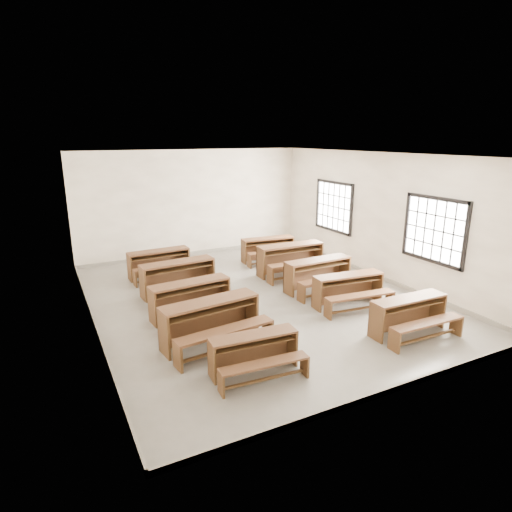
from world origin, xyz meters
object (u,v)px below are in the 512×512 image
desk_set_3 (179,275)px  desk_set_9 (268,248)px  desk_set_2 (191,297)px  desk_set_6 (349,288)px  desk_set_7 (319,272)px  desk_set_0 (255,351)px  desk_set_5 (410,313)px  desk_set_4 (160,262)px  desk_set_8 (291,257)px  desk_set_1 (212,319)px

desk_set_3 → desk_set_9: desk_set_3 is taller
desk_set_2 → desk_set_6: bearing=-22.7°
desk_set_7 → desk_set_0: bearing=-140.9°
desk_set_0 → desk_set_5: size_ratio=0.92×
desk_set_2 → desk_set_4: size_ratio=1.07×
desk_set_6 → desk_set_7: 1.12m
desk_set_2 → desk_set_9: (3.33, 2.85, -0.03)m
desk_set_2 → desk_set_6: desk_set_2 is taller
desk_set_6 → desk_set_7: bearing=96.2°
desk_set_0 → desk_set_6: bearing=30.3°
desk_set_2 → desk_set_0: bearing=-91.7°
desk_set_0 → desk_set_8: desk_set_8 is taller
desk_set_1 → desk_set_3: (0.23, 2.69, -0.02)m
desk_set_8 → desk_set_6: bearing=-89.2°
desk_set_2 → desk_set_8: desk_set_8 is taller
desk_set_0 → desk_set_2: bearing=98.1°
desk_set_1 → desk_set_7: bearing=16.6°
desk_set_4 → desk_set_8: bearing=-26.1°
desk_set_4 → desk_set_5: size_ratio=1.04×
desk_set_0 → desk_set_1: (-0.24, 1.20, 0.10)m
desk_set_8 → desk_set_9: (0.05, 1.37, -0.07)m
desk_set_6 → desk_set_2: bearing=169.1°
desk_set_0 → desk_set_8: bearing=56.0°
desk_set_4 → desk_set_9: bearing=-2.8°
desk_set_4 → desk_set_9: desk_set_4 is taller
desk_set_8 → desk_set_0: bearing=-126.1°
desk_set_1 → desk_set_5: (3.44, -1.28, -0.06)m
desk_set_2 → desk_set_8: size_ratio=0.94×
desk_set_0 → desk_set_4: 5.34m
desk_set_2 → desk_set_9: 4.39m
desk_set_4 → desk_set_6: bearing=-53.5°
desk_set_9 → desk_set_8: bearing=-86.4°
desk_set_5 → desk_set_2: bearing=144.1°
desk_set_6 → desk_set_8: bearing=94.9°
desk_set_1 → desk_set_8: size_ratio=1.03×
desk_set_1 → desk_set_2: 1.29m
desk_set_3 → desk_set_6: 3.88m
desk_set_6 → desk_set_7: (-0.00, 1.12, 0.03)m
desk_set_1 → desk_set_9: size_ratio=1.16×
desk_set_1 → desk_set_4: (0.16, 4.14, -0.05)m
desk_set_8 → desk_set_4: bearing=158.6°
desk_set_3 → desk_set_7: bearing=-27.6°
desk_set_9 → desk_set_4: bearing=-174.2°
desk_set_2 → desk_set_6: (3.23, -0.98, -0.02)m
desk_set_5 → desk_set_8: bearing=92.7°
desk_set_4 → desk_set_5: (3.28, -5.42, -0.01)m
desk_set_3 → desk_set_5: (3.21, -3.97, -0.05)m
desk_set_8 → desk_set_7: bearing=-90.3°
desk_set_3 → desk_set_9: bearing=19.5°
desk_set_6 → desk_set_9: (0.10, 3.83, -0.00)m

